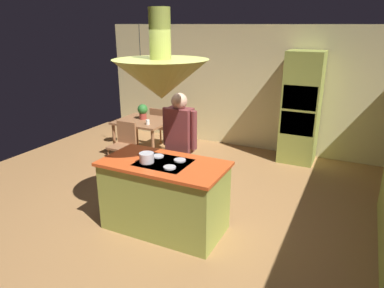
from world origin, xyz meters
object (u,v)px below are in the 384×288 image
object	(u,v)px
cup_on_table	(148,122)
cooking_pot_on_cooktop	(147,158)
chair_facing_island	(124,142)
person_at_island	(180,143)
chair_by_back_wall	(161,125)
kitchen_island	(164,196)
oven_tower	(301,108)
dining_table	(144,125)
potted_plant_on_table	(143,111)

from	to	relation	value
cup_on_table	cooking_pot_on_cooktop	world-z (taller)	cooking_pot_on_cooktop
chair_facing_island	person_at_island	bearing A→B (deg)	-25.71
chair_facing_island	chair_by_back_wall	world-z (taller)	same
person_at_island	chair_by_back_wall	world-z (taller)	person_at_island
chair_facing_island	cooking_pot_on_cooktop	bearing A→B (deg)	-45.52
kitchen_island	person_at_island	size ratio (longest dim) A/B	0.94
oven_tower	dining_table	world-z (taller)	oven_tower
cooking_pot_on_cooktop	dining_table	bearing A→B (deg)	124.63
chair_by_back_wall	cooking_pot_on_cooktop	xyz separation A→B (m)	(1.54, -2.89, 0.51)
oven_tower	cup_on_table	bearing A→B (deg)	-151.89
person_at_island	chair_facing_island	bearing A→B (deg)	154.29
chair_facing_island	dining_table	bearing A→B (deg)	90.00
dining_table	oven_tower	bearing A→B (deg)	22.21
chair_facing_island	potted_plant_on_table	distance (m)	0.85
cup_on_table	kitchen_island	bearing A→B (deg)	-52.30
chair_by_back_wall	chair_facing_island	bearing A→B (deg)	90.00
oven_tower	potted_plant_on_table	xyz separation A→B (m)	(-2.86, -1.07, -0.12)
kitchen_island	cup_on_table	size ratio (longest dim) A/B	17.47
chair_facing_island	cup_on_table	size ratio (longest dim) A/B	9.67
kitchen_island	oven_tower	xyz separation A→B (m)	(1.10, 3.24, 0.58)
chair_facing_island	kitchen_island	bearing A→B (deg)	-40.23
oven_tower	chair_facing_island	bearing A→B (deg)	-147.20
chair_by_back_wall	oven_tower	bearing A→B (deg)	-170.25
potted_plant_on_table	cooking_pot_on_cooktop	world-z (taller)	cooking_pot_on_cooktop
dining_table	chair_by_back_wall	distance (m)	0.68
chair_by_back_wall	potted_plant_on_table	xyz separation A→B (m)	(-0.06, -0.58, 0.42)
chair_facing_island	chair_by_back_wall	distance (m)	1.32
person_at_island	cup_on_table	size ratio (longest dim) A/B	18.56
kitchen_island	cup_on_table	bearing A→B (deg)	127.70
person_at_island	chair_facing_island	distance (m)	1.80
oven_tower	cooking_pot_on_cooktop	size ratio (longest dim) A/B	11.68
dining_table	chair_by_back_wall	xyz separation A→B (m)	(0.00, 0.66, -0.15)
cup_on_table	cooking_pot_on_cooktop	size ratio (longest dim) A/B	0.50
person_at_island	potted_plant_on_table	bearing A→B (deg)	137.40
dining_table	person_at_island	distance (m)	2.13
dining_table	cup_on_table	bearing A→B (deg)	-41.69
person_at_island	chair_by_back_wall	size ratio (longest dim) A/B	1.92
kitchen_island	oven_tower	size ratio (longest dim) A/B	0.75
chair_by_back_wall	dining_table	bearing A→B (deg)	90.00
kitchen_island	potted_plant_on_table	xyz separation A→B (m)	(-1.76, 2.18, 0.46)
kitchen_island	cup_on_table	world-z (taller)	kitchen_island
kitchen_island	potted_plant_on_table	bearing A→B (deg)	128.91
person_at_island	cup_on_table	bearing A→B (deg)	137.81
dining_table	chair_by_back_wall	bearing A→B (deg)	90.00
chair_by_back_wall	cooking_pot_on_cooktop	distance (m)	3.32
potted_plant_on_table	cooking_pot_on_cooktop	size ratio (longest dim) A/B	1.67
chair_facing_island	chair_by_back_wall	size ratio (longest dim) A/B	1.00
dining_table	person_at_island	bearing A→B (deg)	-42.12
oven_tower	chair_by_back_wall	bearing A→B (deg)	-170.25
person_at_island	chair_facing_island	world-z (taller)	person_at_island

